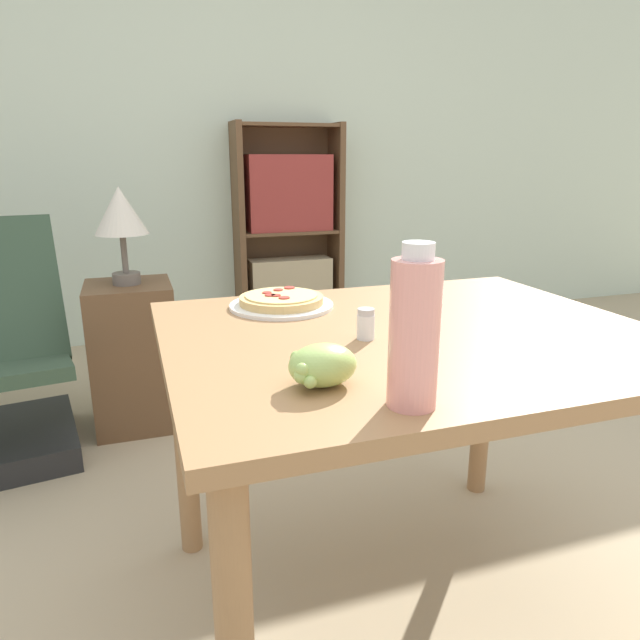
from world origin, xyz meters
TOP-DOWN VIEW (x-y plane):
  - ground_plane at (0.00, 0.00)m, footprint 14.00×14.00m
  - wall_back at (0.00, 2.62)m, footprint 8.00×0.05m
  - dining_table at (-0.01, 0.08)m, footprint 1.09×0.90m
  - pizza_on_plate at (-0.24, 0.37)m, footprint 0.27×0.27m
  - grape_bunch at (-0.31, -0.16)m, footprint 0.12×0.09m
  - drink_bottle at (-0.20, -0.28)m, footprint 0.08×0.08m
  - salt_shaker at (-0.14, 0.06)m, footprint 0.04×0.04m
  - bookshelf at (0.37, 2.47)m, footprint 0.67×0.25m
  - side_table at (-0.62, 1.38)m, footprint 0.34×0.34m
  - table_lamp at (-0.62, 1.38)m, footprint 0.21×0.21m

SIDE VIEW (x-z plane):
  - ground_plane at x=0.00m, z-range 0.00..0.00m
  - side_table at x=-0.62m, z-range 0.00..0.62m
  - bookshelf at x=0.37m, z-range -0.05..1.27m
  - dining_table at x=-0.01m, z-range 0.27..1.00m
  - pizza_on_plate at x=-0.24m, z-range 0.73..0.77m
  - salt_shaker at x=-0.14m, z-range 0.74..0.80m
  - grape_bunch at x=-0.31m, z-range 0.74..0.81m
  - drink_bottle at x=-0.20m, z-range 0.73..0.99m
  - table_lamp at x=-0.62m, z-range 0.70..1.09m
  - wall_back at x=0.00m, z-range 0.00..2.60m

